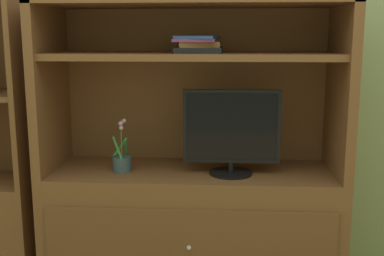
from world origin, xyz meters
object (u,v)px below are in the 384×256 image
potted_plant (122,162)px  magazine_stack (198,45)px  media_console (193,195)px  tv_monitor (231,132)px

potted_plant → magazine_stack: size_ratio=0.88×
media_console → magazine_stack: size_ratio=4.83×
media_console → magazine_stack: bearing=-9.4°
tv_monitor → magazine_stack: magazine_stack is taller
potted_plant → magazine_stack: magazine_stack is taller
potted_plant → magazine_stack: (0.42, 0.06, 0.64)m
media_console → potted_plant: media_console is taller
potted_plant → magazine_stack: 0.77m
media_console → magazine_stack: media_console is taller
media_console → potted_plant: 0.45m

